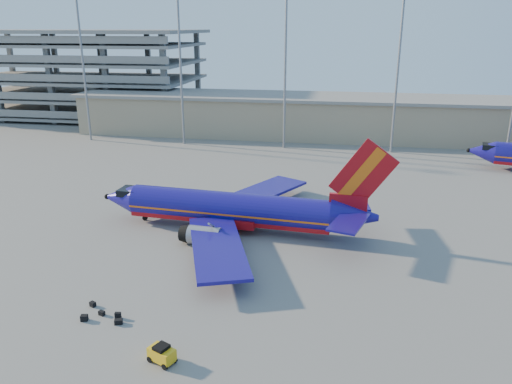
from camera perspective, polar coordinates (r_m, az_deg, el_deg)
ground at (r=52.54m, az=2.35°, el=-6.58°), size 220.00×220.00×0.00m
terminal_building at (r=106.78m, az=12.15°, el=8.36°), size 122.00×16.00×8.50m
parking_garage at (r=139.57m, az=-19.68°, el=13.07°), size 62.00×32.00×21.40m
light_mast_row at (r=93.34m, az=9.72°, el=15.31°), size 101.60×1.60×28.65m
aircraft_main at (r=56.61m, az=-2.32°, el=-2.01°), size 33.88×32.51×11.47m
baggage_tug at (r=36.77m, az=-10.72°, el=-17.69°), size 2.17×1.80×1.34m
luggage_pile at (r=42.89m, az=-17.18°, el=-13.30°), size 3.89×2.61×0.52m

